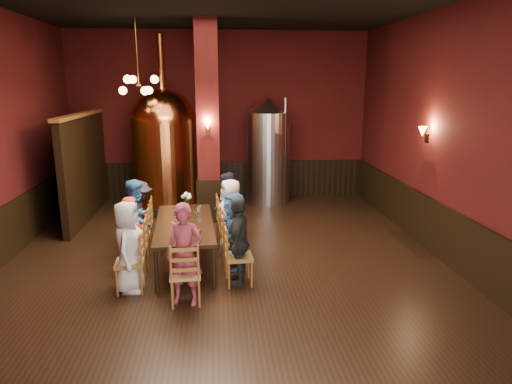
{
  "coord_description": "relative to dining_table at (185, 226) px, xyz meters",
  "views": [
    {
      "loc": [
        -0.12,
        -7.6,
        3.17
      ],
      "look_at": [
        0.56,
        0.2,
        1.27
      ],
      "focal_mm": 32.0,
      "sensor_mm": 36.0,
      "label": 1
    }
  ],
  "objects": [
    {
      "name": "pendant_cluster",
      "position": [
        -1.09,
        2.73,
        2.41
      ],
      "size": [
        0.9,
        0.9,
        1.7
      ],
      "primitive_type": null,
      "color": "#A57226",
      "rests_on": "room"
    },
    {
      "name": "wainscot_back",
      "position": [
        0.71,
        4.79,
        -0.19
      ],
      "size": [
        7.9,
        0.08,
        1.0
      ],
      "primitive_type": "cube",
      "color": "black",
      "rests_on": "ground"
    },
    {
      "name": "person_7",
      "position": [
        0.79,
        1.05,
        0.03
      ],
      "size": [
        0.34,
        0.69,
        1.43
      ],
      "primitive_type": "imported",
      "rotation": [
        0.0,
        0.0,
        4.71
      ],
      "color": "black",
      "rests_on": "ground"
    },
    {
      "name": "chair_5",
      "position": [
        0.87,
        -0.28,
        -0.23
      ],
      "size": [
        0.49,
        0.49,
        0.92
      ],
      "primitive_type": null,
      "rotation": [
        0.0,
        0.0,
        1.63
      ],
      "color": "brown",
      "rests_on": "ground"
    },
    {
      "name": "person_5",
      "position": [
        0.87,
        -0.28,
        -0.01
      ],
      "size": [
        0.56,
        1.29,
        1.35
      ],
      "primitive_type": "imported",
      "rotation": [
        0.0,
        0.0,
        4.85
      ],
      "color": "#325D96",
      "rests_on": "ground"
    },
    {
      "name": "partition",
      "position": [
        -2.49,
        3.03,
        0.51
      ],
      "size": [
        0.22,
        3.5,
        2.4
      ],
      "primitive_type": "cube",
      "color": "black",
      "rests_on": "ground"
    },
    {
      "name": "copper_kettle",
      "position": [
        -0.69,
        3.7,
        0.87
      ],
      "size": [
        1.81,
        1.81,
        4.26
      ],
      "rotation": [
        0.0,
        0.0,
        0.05
      ],
      "color": "black",
      "rests_on": "ground"
    },
    {
      "name": "wine_glass_1",
      "position": [
        0.24,
        0.36,
        0.15
      ],
      "size": [
        0.07,
        0.07,
        0.17
      ],
      "primitive_type": null,
      "color": "white",
      "rests_on": "dining_table"
    },
    {
      "name": "person_8",
      "position": [
        0.1,
        -1.55,
        0.07
      ],
      "size": [
        0.62,
        0.48,
        1.51
      ],
      "primitive_type": "imported",
      "rotation": [
        0.0,
        0.0,
        6.04
      ],
      "color": "maroon",
      "rests_on": "ground"
    },
    {
      "name": "wine_glass_7",
      "position": [
        0.25,
        0.51,
        0.15
      ],
      "size": [
        0.07,
        0.07,
        0.17
      ],
      "primitive_type": null,
      "color": "white",
      "rests_on": "dining_table"
    },
    {
      "name": "wine_glass_2",
      "position": [
        0.3,
        -0.94,
        0.15
      ],
      "size": [
        0.07,
        0.07,
        0.17
      ],
      "primitive_type": null,
      "color": "white",
      "rests_on": "dining_table"
    },
    {
      "name": "dining_table",
      "position": [
        0.0,
        0.0,
        0.0
      ],
      "size": [
        1.15,
        2.46,
        0.75
      ],
      "rotation": [
        0.0,
        0.0,
        0.06
      ],
      "color": "black",
      "rests_on": "ground"
    },
    {
      "name": "wine_glass_6",
      "position": [
        0.2,
        0.06,
        0.15
      ],
      "size": [
        0.07,
        0.07,
        0.17
      ],
      "primitive_type": null,
      "color": "white",
      "rests_on": "dining_table"
    },
    {
      "name": "person_3",
      "position": [
        -0.91,
        0.94,
        -0.03
      ],
      "size": [
        0.53,
        0.87,
        1.31
      ],
      "primitive_type": "imported",
      "rotation": [
        0.0,
        0.0,
        1.62
      ],
      "color": "#211D2C",
      "rests_on": "ground"
    },
    {
      "name": "steel_vessel",
      "position": [
        1.95,
        4.12,
        0.7
      ],
      "size": [
        1.39,
        1.39,
        2.78
      ],
      "rotation": [
        0.0,
        0.0,
        -0.24
      ],
      "color": "#B2B2B7",
      "rests_on": "ground"
    },
    {
      "name": "chair_1",
      "position": [
        -0.83,
        -0.38,
        -0.23
      ],
      "size": [
        0.49,
        0.49,
        0.92
      ],
      "primitive_type": null,
      "rotation": [
        0.0,
        0.0,
        -1.51
      ],
      "color": "brown",
      "rests_on": "ground"
    },
    {
      "name": "column",
      "position": [
        0.41,
        2.63,
        1.56
      ],
      "size": [
        0.58,
        0.58,
        4.5
      ],
      "primitive_type": "cube",
      "color": "#4A110F",
      "rests_on": "ground"
    },
    {
      "name": "person_1",
      "position": [
        -0.83,
        -0.38,
        -0.02
      ],
      "size": [
        0.35,
        0.51,
        1.34
      ],
      "primitive_type": "imported",
      "rotation": [
        0.0,
        0.0,
        1.64
      ],
      "color": "red",
      "rests_on": "ground"
    },
    {
      "name": "rose_vase",
      "position": [
        -0.01,
        0.88,
        0.29
      ],
      "size": [
        0.2,
        0.2,
        0.34
      ],
      "color": "white",
      "rests_on": "dining_table"
    },
    {
      "name": "wine_glass_8",
      "position": [
        -0.09,
        -0.75,
        0.15
      ],
      "size": [
        0.07,
        0.07,
        0.17
      ],
      "primitive_type": null,
      "color": "white",
      "rests_on": "dining_table"
    },
    {
      "name": "sconce_wall",
      "position": [
        4.61,
        0.63,
        1.51
      ],
      "size": [
        0.2,
        0.2,
        0.36
      ],
      "primitive_type": null,
      "rotation": [
        0.0,
        0.0,
        1.57
      ],
      "color": "black",
      "rests_on": "room"
    },
    {
      "name": "chair_7",
      "position": [
        0.79,
        1.05,
        -0.23
      ],
      "size": [
        0.49,
        0.49,
        0.92
      ],
      "primitive_type": null,
      "rotation": [
        0.0,
        0.0,
        1.63
      ],
      "color": "brown",
      "rests_on": "ground"
    },
    {
      "name": "sconce_column",
      "position": [
        0.41,
        2.33,
        1.51
      ],
      "size": [
        0.2,
        0.2,
        0.36
      ],
      "primitive_type": null,
      "rotation": [
        0.0,
        0.0,
        3.14
      ],
      "color": "black",
      "rests_on": "column"
    },
    {
      "name": "wine_glass_0",
      "position": [
        -0.23,
        0.48,
        0.15
      ],
      "size": [
        0.07,
        0.07,
        0.17
      ],
      "primitive_type": null,
      "color": "white",
      "rests_on": "dining_table"
    },
    {
      "name": "chair_0",
      "position": [
        -0.79,
        -1.05,
        -0.23
      ],
      "size": [
        0.49,
        0.49,
        0.92
      ],
      "primitive_type": null,
      "rotation": [
        0.0,
        0.0,
        -1.51
      ],
      "color": "brown",
      "rests_on": "ground"
    },
    {
      "name": "person_0",
      "position": [
        -0.79,
        -1.05,
        0.03
      ],
      "size": [
        0.51,
        0.74,
        1.43
      ],
      "primitive_type": "imported",
      "rotation": [
        0.0,
        0.0,
        1.49
      ],
      "color": "silver",
      "rests_on": "ground"
    },
    {
      "name": "person_6",
      "position": [
        0.83,
        0.38,
        0.03
      ],
      "size": [
        0.62,
        0.79,
        1.44
      ],
      "primitive_type": "imported",
      "rotation": [
        0.0,
        0.0,
        4.96
      ],
      "color": "silver",
      "rests_on": "ground"
    },
    {
      "name": "chair_3",
      "position": [
        -0.91,
        0.94,
        -0.23
      ],
      "size": [
        0.49,
        0.49,
        0.92
      ],
      "primitive_type": null,
      "rotation": [
        0.0,
        0.0,
        -1.51
      ],
      "color": "brown",
      "rests_on": "ground"
    },
    {
      "name": "wine_glass_3",
      "position": [
        0.0,
        -0.18,
        0.15
      ],
      "size": [
        0.07,
        0.07,
        0.17
      ],
      "primitive_type": null,
      "color": "white",
      "rests_on": "dining_table"
    },
    {
      "name": "person_2",
      "position": [
        -0.87,
        0.28,
        0.06
      ],
      "size": [
        0.47,
        0.77,
        1.49
      ],
      "primitive_type": "imported",
      "rotation": [
        0.0,
        0.0,
        1.41
      ],
      "color": "#2C6193",
      "rests_on": "ground"
    },
    {
      "name": "chair_8",
      "position": [
        0.1,
        -1.55,
        -0.23
      ],
      "size": [
        0.49,
        0.49,
        0.92
      ],
      "primitive_type": null,
      "rotation": [
        0.0,
        0.0,
        3.2
      ],
      "color": "brown",
      "rests_on": "ground"
    },
    {
      "name": "room",
      "position": [
        0.71,
        -0.17,
        1.56
      ],
      "size": [
        10.0,
        10.02,
        4.5
      ],
      "color": "black",
      "rests_on": "ground"
    },
    {
      "name": "wine_glass_5",
      "position": [
        -0.14,
        -0.52,
        0.15
      ],
      "size": [
        0.07,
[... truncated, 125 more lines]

